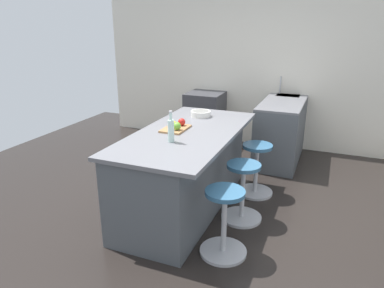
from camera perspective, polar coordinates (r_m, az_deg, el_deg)
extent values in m
plane|color=black|center=(4.05, -1.00, -11.40)|extent=(7.32, 7.32, 0.00)
cube|color=silver|center=(6.22, 9.43, 12.23)|extent=(0.12, 5.29, 2.67)
cube|color=#4C5156|center=(5.93, 14.51, 2.76)|extent=(2.02, 0.60, 0.89)
cube|color=slate|center=(5.83, 14.89, 7.11)|extent=(2.02, 0.60, 0.03)
cube|color=#38383D|center=(6.08, 15.19, 7.14)|extent=(0.44, 0.36, 0.12)
cylinder|color=#B7B7BC|center=(6.06, 13.94, 9.14)|extent=(0.02, 0.02, 0.28)
cube|color=#38383D|center=(6.24, 2.09, 4.17)|extent=(0.60, 0.60, 0.89)
cube|color=black|center=(6.16, 4.75, 3.48)|extent=(0.44, 0.01, 0.32)
cube|color=#4C5156|center=(4.03, -1.32, -4.46)|extent=(2.03, 0.81, 0.89)
cube|color=slate|center=(3.85, -0.69, 1.77)|extent=(2.09, 1.01, 0.04)
cylinder|color=#B7B7BC|center=(4.60, 9.99, -7.54)|extent=(0.44, 0.44, 0.03)
cylinder|color=#B7B7BC|center=(4.48, 10.21, -4.12)|extent=(0.05, 0.05, 0.59)
cylinder|color=#336084|center=(4.36, 10.45, -0.35)|extent=(0.36, 0.36, 0.04)
cylinder|color=#B7B7BC|center=(4.03, 7.88, -11.50)|extent=(0.44, 0.44, 0.03)
cylinder|color=#B7B7BC|center=(3.89, 8.08, -7.72)|extent=(0.05, 0.05, 0.59)
cylinder|color=#336084|center=(3.76, 8.30, -3.46)|extent=(0.36, 0.36, 0.04)
cylinder|color=#B7B7BC|center=(3.50, 4.99, -16.70)|extent=(0.44, 0.44, 0.03)
cylinder|color=#B7B7BC|center=(3.33, 5.14, -12.54)|extent=(0.05, 0.05, 0.59)
cylinder|color=#336084|center=(3.18, 5.31, -7.74)|extent=(0.36, 0.36, 0.04)
cube|color=olive|center=(3.91, -2.66, 2.47)|extent=(0.36, 0.24, 0.02)
sphere|color=red|center=(3.98, -1.66, 3.55)|extent=(0.08, 0.08, 0.08)
sphere|color=gold|center=(3.89, -3.06, 3.19)|extent=(0.08, 0.08, 0.08)
sphere|color=#609E2D|center=(3.81, -2.42, 2.89)|extent=(0.09, 0.09, 0.09)
cylinder|color=silver|center=(3.48, -3.39, 2.07)|extent=(0.06, 0.06, 0.22)
cylinder|color=silver|center=(3.44, -3.43, 4.46)|extent=(0.03, 0.03, 0.08)
cylinder|color=#B7B7BC|center=(3.43, -3.45, 5.19)|extent=(0.03, 0.03, 0.02)
cylinder|color=silver|center=(4.44, 1.39, 4.87)|extent=(0.25, 0.25, 0.07)
cylinder|color=slate|center=(4.44, 1.39, 5.05)|extent=(0.20, 0.20, 0.05)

